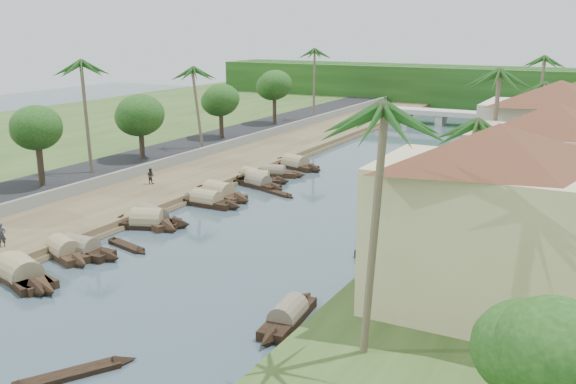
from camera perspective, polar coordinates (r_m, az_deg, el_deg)
The scene contains 44 objects.
ground at distance 45.94m, azimuth -6.50°, elevation -6.11°, with size 220.00×220.00×0.00m, color #374953.
left_bank at distance 70.38m, azimuth -8.13°, elevation 1.48°, with size 10.00×180.00×0.80m, color brown.
right_bank at distance 57.73m, azimuth 21.33°, elevation -2.09°, with size 16.00×180.00×1.20m, color #2D431B.
road at distance 75.53m, azimuth -13.38°, elevation 2.36°, with size 8.00×180.00×1.40m, color black.
retaining_wall at distance 72.68m, azimuth -10.85°, elevation 2.55°, with size 0.40×180.00×1.10m, color gray.
treeline at distance 138.06m, azimuth 17.77°, elevation 8.83°, with size 120.00×14.00×8.00m.
bridge at distance 111.03m, azimuth 14.99°, elevation 6.60°, with size 28.00×4.00×2.40m.
building_near at distance 35.16m, azimuth 17.69°, elevation -2.26°, with size 14.85×14.85×10.20m.
building_mid at distance 50.53m, azimuth 22.16°, elevation 2.05°, with size 14.11×14.11×9.70m.
building_far at distance 64.31m, azimuth 22.69°, elevation 4.70°, with size 15.59×15.59×10.20m.
sampan_1 at distance 45.61m, azimuth -22.57°, elevation -6.78°, with size 8.26×4.77×2.40m.
sampan_2 at distance 45.77m, azimuth -22.82°, elevation -6.73°, with size 9.30×3.81×2.38m.
sampan_3 at distance 49.08m, azimuth -18.03°, elevation -4.88°, with size 7.65×1.87×2.07m.
sampan_4 at distance 49.11m, azimuth -19.29°, elevation -4.97°, with size 7.35×3.99×2.08m.
sampan_5 at distance 54.28m, azimuth -12.36°, elevation -2.63°, with size 7.52×4.41×2.34m.
sampan_6 at distance 55.08m, azimuth -12.10°, elevation -2.36°, with size 7.95×4.31×2.32m.
sampan_7 at distance 59.85m, azimuth -7.24°, elevation -0.80°, with size 7.77×1.92×2.08m.
sampan_8 at distance 62.18m, azimuth -6.18°, elevation -0.18°, with size 8.13×3.13×2.43m.
sampan_9 at distance 66.22m, azimuth -2.67°, elevation 0.79°, with size 7.59×3.59×1.94m.
sampan_10 at distance 69.01m, azimuth -3.28°, elevation 1.35°, with size 7.19×3.65×1.99m.
sampan_11 at distance 67.66m, azimuth -2.73°, elevation 1.09°, with size 7.08×4.00×2.04m.
sampan_12 at distance 70.87m, azimuth -1.32°, elevation 1.72°, with size 7.57×3.28×1.84m.
sampan_13 at distance 75.02m, azimuth 0.64°, elevation 2.46°, with size 8.52×4.09×2.28m.
sampan_14 at distance 36.52m, azimuth 0.01°, elevation -10.96°, with size 2.10×7.56×1.86m.
sampan_15 at distance 48.52m, azimuth 8.73°, elevation -4.53°, with size 2.96×8.69×2.28m.
sampan_16 at distance 60.07m, azimuth 12.62°, elevation -0.99°, with size 1.89×8.21×2.02m.
canoe_0 at distance 33.22m, azimuth -18.97°, elevation -15.18°, with size 4.30×6.16×0.89m.
canoe_1 at distance 49.82m, azimuth -14.18°, elevation -4.69°, with size 5.03×2.03×0.81m.
canoe_2 at distance 63.61m, azimuth -1.12°, elevation -0.06°, with size 5.42×2.68×0.80m.
palm_0 at distance 27.87m, azimuth 7.66°, elevation 6.91°, with size 3.20×3.20×13.15m.
palm_1 at distance 42.80m, azimuth 16.16°, elevation 5.70°, with size 3.20×3.20×10.53m.
palm_2 at distance 55.47m, azimuth 18.19°, elevation 9.81°, with size 3.20×3.20×12.88m.
palm_3 at distance 73.37m, azimuth 21.37°, elevation 8.77°, with size 3.20×3.20×10.54m.
palm_5 at distance 68.31m, azimuth -17.77°, elevation 10.68°, with size 3.20×3.20×12.77m.
palm_6 at distance 79.82m, azimuth -7.98°, elevation 10.62°, with size 3.20×3.20×11.21m.
palm_7 at distance 91.72m, azimuth 21.67°, elevation 10.88°, with size 3.20×3.20×12.49m.
palm_8 at distance 104.34m, azimuth 2.36°, elevation 12.35°, with size 3.20×3.20×12.59m.
tree_2 at distance 64.56m, azimuth -21.42°, elevation 5.24°, with size 4.72×4.72×7.45m.
tree_3 at distance 74.76m, azimuth -13.00°, elevation 6.60°, with size 5.38×5.38×7.15m.
tree_4 at distance 87.63m, azimuth -6.00°, elevation 8.07°, with size 4.89×4.89×7.05m.
tree_5 at distance 100.19m, azimuth -1.22°, elevation 9.41°, with size 5.18×5.18×7.99m.
tree_7 at distance 24.64m, azimuth 21.82°, elevation -13.02°, with size 4.30×4.30×5.81m.
person_near at distance 50.12m, azimuth -24.12°, elevation -3.53°, with size 0.64×0.42×1.76m, color #2B2C33.
person_far at distance 65.57m, azimuth -12.12°, elevation 1.41°, with size 0.78×0.60×1.60m, color #2B261E.
Camera 1 is at (24.56, -35.32, 16.14)m, focal length 40.00 mm.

